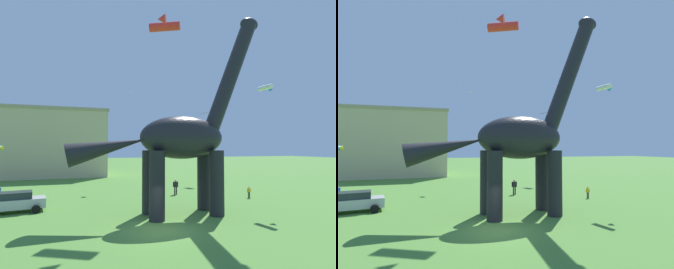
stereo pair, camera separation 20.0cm
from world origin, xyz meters
TOP-DOWN VIEW (x-y plane):
  - ground_plane at (0.00, 0.00)m, footprint 240.00×240.00m
  - dinosaur_sculpture at (2.65, 3.22)m, footprint 15.11×3.20m
  - parked_sedan_left at (-9.19, 7.95)m, footprint 4.42×2.41m
  - person_far_spectator at (11.48, 7.54)m, footprint 0.41×0.18m
  - person_strolling_adult at (5.20, 11.57)m, footprint 0.59×0.26m
  - kite_near_high at (2.57, 7.31)m, footprint 2.86×2.90m
  - kite_far_right at (11.85, 5.07)m, footprint 1.44×1.59m
  - kite_mid_left at (13.20, 21.22)m, footprint 1.33×1.59m
  - kite_mid_right at (2.04, 20.52)m, footprint 0.80×0.88m
  - background_building_block at (-8.92, 36.80)m, footprint 18.38×12.27m

SIDE VIEW (x-z plane):
  - ground_plane at x=0.00m, z-range 0.00..0.00m
  - person_far_spectator at x=11.48m, z-range 0.12..1.22m
  - parked_sedan_left at x=-9.19m, z-range 0.03..1.58m
  - person_strolling_adult at x=5.20m, z-range 0.17..1.75m
  - dinosaur_sculpture at x=2.65m, z-range -2.19..13.60m
  - background_building_block at x=-8.92m, z-range 0.01..11.60m
  - kite_mid_left at x=13.20m, z-range 9.28..11.01m
  - kite_far_right at x=11.85m, z-range 10.28..10.73m
  - kite_mid_right at x=2.04m, z-range 12.07..13.00m
  - kite_near_high at x=2.57m, z-range 15.67..16.49m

